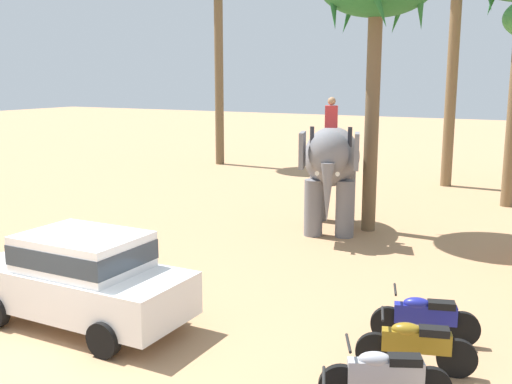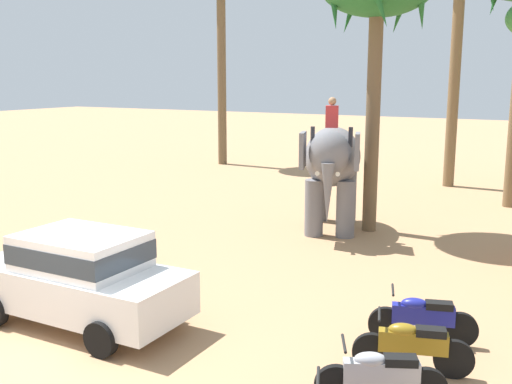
{
  "view_description": "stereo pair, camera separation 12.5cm",
  "coord_description": "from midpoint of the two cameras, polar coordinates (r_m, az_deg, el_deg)",
  "views": [
    {
      "loc": [
        7.34,
        -6.73,
        4.44
      ],
      "look_at": [
        0.29,
        6.27,
        1.6
      ],
      "focal_mm": 42.42,
      "sensor_mm": 36.0,
      "label": 1
    },
    {
      "loc": [
        7.45,
        -6.67,
        4.44
      ],
      "look_at": [
        0.29,
        6.27,
        1.6
      ],
      "focal_mm": 42.42,
      "sensor_mm": 36.0,
      "label": 2
    }
  ],
  "objects": [
    {
      "name": "ground_plane",
      "position": [
        10.92,
        -17.68,
        -13.66
      ],
      "size": [
        120.0,
        120.0,
        0.0
      ],
      "primitive_type": "plane",
      "color": "tan"
    },
    {
      "name": "elephant_with_mahout",
      "position": [
        17.5,
        7.39,
        2.73
      ],
      "size": [
        2.61,
        4.01,
        3.88
      ],
      "color": "slate",
      "rests_on": "ground"
    },
    {
      "name": "motorcycle_end_of_row",
      "position": [
        10.71,
        15.77,
        -11.34
      ],
      "size": [
        1.74,
        0.75,
        0.94
      ],
      "color": "black",
      "rests_on": "ground"
    },
    {
      "name": "motorcycle_fourth_in_row",
      "position": [
        8.69,
        12.1,
        -16.61
      ],
      "size": [
        1.67,
        0.9,
        0.94
      ],
      "color": "black",
      "rests_on": "ground"
    },
    {
      "name": "motorcycle_far_in_row",
      "position": [
        9.67,
        14.91,
        -13.8
      ],
      "size": [
        1.75,
        0.74,
        0.94
      ],
      "color": "black",
      "rests_on": "ground"
    },
    {
      "name": "car_sedan_foreground",
      "position": [
        11.39,
        -15.95,
        -7.51
      ],
      "size": [
        4.12,
        1.91,
        1.7
      ],
      "color": "white",
      "rests_on": "ground"
    }
  ]
}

